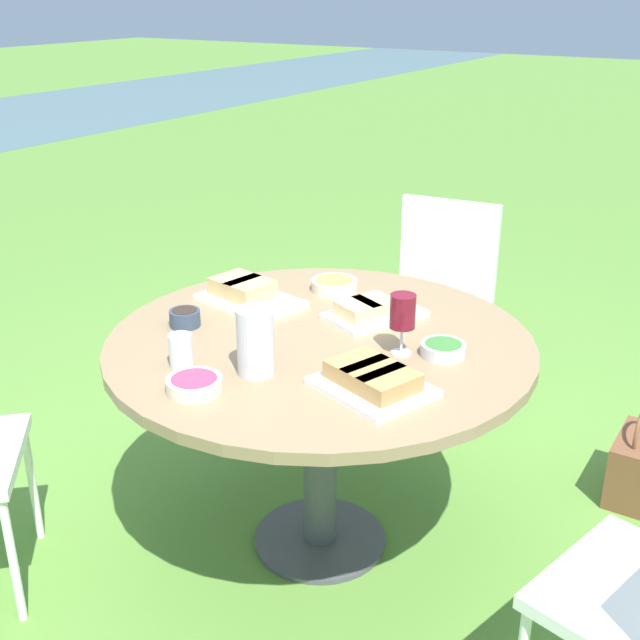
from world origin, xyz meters
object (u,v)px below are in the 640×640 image
at_px(chair_near_right, 439,287).
at_px(handbag, 634,464).
at_px(dining_table, 320,367).
at_px(wine_glass, 403,313).
at_px(water_pitcher, 256,341).

xyz_separation_m(chair_near_right, handbag, (-0.33, -0.95, -0.40)).
distance_m(dining_table, wine_glass, 0.35).
xyz_separation_m(wine_glass, handbag, (0.81, -0.57, -0.76)).
bearing_deg(wine_glass, chair_near_right, 18.35).
xyz_separation_m(chair_near_right, water_pitcher, (-1.47, -0.10, 0.33)).
bearing_deg(handbag, dining_table, 135.31).
bearing_deg(water_pitcher, handbag, -37.07).
relative_size(wine_glass, handbag, 0.50).
relative_size(dining_table, wine_glass, 7.09).
bearing_deg(handbag, water_pitcher, 142.93).
bearing_deg(water_pitcher, chair_near_right, 3.78).
relative_size(chair_near_right, handbag, 2.42).
bearing_deg(dining_table, wine_glass, -83.31).
bearing_deg(wine_glass, handbag, -35.25).
xyz_separation_m(water_pitcher, handbag, (1.13, -0.86, -0.72)).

